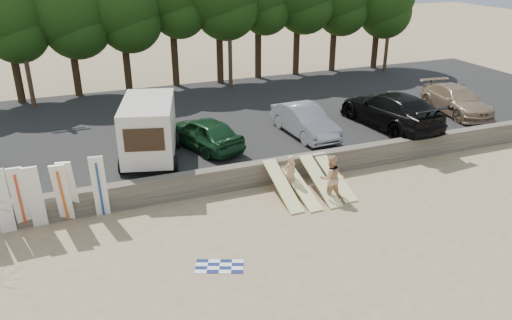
# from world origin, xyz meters

# --- Properties ---
(ground) EXTENTS (120.00, 120.00, 0.00)m
(ground) POSITION_xyz_m (0.00, 0.00, 0.00)
(ground) COLOR tan
(ground) RESTS_ON ground
(seawall) EXTENTS (44.00, 0.50, 1.00)m
(seawall) POSITION_xyz_m (0.00, 3.00, 0.50)
(seawall) COLOR #6B6356
(seawall) RESTS_ON ground
(parking_lot) EXTENTS (44.00, 14.50, 0.70)m
(parking_lot) POSITION_xyz_m (0.00, 10.50, 0.35)
(parking_lot) COLOR #282828
(parking_lot) RESTS_ON ground
(utility_poles) EXTENTS (25.80, 0.26, 9.00)m
(utility_poles) POSITION_xyz_m (2.00, 16.00, 5.43)
(utility_poles) COLOR #473321
(utility_poles) RESTS_ON parking_lot
(box_trailer) EXTENTS (3.13, 4.47, 2.60)m
(box_trailer) POSITION_xyz_m (-5.18, 5.60, 2.16)
(box_trailer) COLOR beige
(box_trailer) RESTS_ON parking_lot
(car_1) EXTENTS (3.08, 4.61, 1.46)m
(car_1) POSITION_xyz_m (-2.66, 6.10, 1.43)
(car_1) COLOR #153A1E
(car_1) RESTS_ON parking_lot
(car_2) EXTENTS (1.80, 4.51, 1.46)m
(car_2) POSITION_xyz_m (2.33, 5.93, 1.43)
(car_2) COLOR gray
(car_2) RESTS_ON parking_lot
(car_3) EXTENTS (3.04, 6.29, 1.77)m
(car_3) POSITION_xyz_m (6.95, 5.51, 1.58)
(car_3) COLOR black
(car_3) RESTS_ON parking_lot
(car_4) EXTENTS (2.62, 5.16, 1.43)m
(car_4) POSITION_xyz_m (11.69, 6.06, 1.42)
(car_4) COLOR #997E61
(car_4) RESTS_ON parking_lot
(surfboard_upright_1) EXTENTS (0.55, 0.57, 2.57)m
(surfboard_upright_1) POSITION_xyz_m (-10.74, 2.45, 1.28)
(surfboard_upright_1) COLOR white
(surfboard_upright_1) RESTS_ON ground
(surfboard_upright_2) EXTENTS (0.53, 0.70, 2.54)m
(surfboard_upright_2) POSITION_xyz_m (-10.21, 2.54, 1.27)
(surfboard_upright_2) COLOR white
(surfboard_upright_2) RESTS_ON ground
(surfboard_upright_3) EXTENTS (0.50, 0.70, 2.54)m
(surfboard_upright_3) POSITION_xyz_m (-9.72, 2.43, 1.27)
(surfboard_upright_3) COLOR white
(surfboard_upright_3) RESTS_ON ground
(surfboard_upright_4) EXTENTS (0.59, 0.89, 2.50)m
(surfboard_upright_4) POSITION_xyz_m (-8.85, 2.42, 1.25)
(surfboard_upright_4) COLOR white
(surfboard_upright_4) RESTS_ON ground
(surfboard_upright_5) EXTENTS (0.63, 0.92, 2.50)m
(surfboard_upright_5) POSITION_xyz_m (-8.61, 2.62, 1.25)
(surfboard_upright_5) COLOR white
(surfboard_upright_5) RESTS_ON ground
(surfboard_upright_6) EXTENTS (0.57, 0.67, 2.55)m
(surfboard_upright_6) POSITION_xyz_m (-7.59, 2.48, 1.28)
(surfboard_upright_6) COLOR white
(surfboard_upright_6) RESTS_ON ground
(surfboard_low_0) EXTENTS (0.56, 2.84, 1.09)m
(surfboard_low_0) POSITION_xyz_m (-0.84, 1.50, 0.55)
(surfboard_low_0) COLOR #EAE593
(surfboard_low_0) RESTS_ON ground
(surfboard_low_1) EXTENTS (0.56, 2.92, 0.81)m
(surfboard_low_1) POSITION_xyz_m (-0.11, 1.41, 0.41)
(surfboard_low_1) COLOR #EAE593
(surfboard_low_1) RESTS_ON ground
(surfboard_low_2) EXTENTS (0.56, 2.83, 1.13)m
(surfboard_low_2) POSITION_xyz_m (0.73, 1.33, 0.56)
(surfboard_low_2) COLOR #EAE593
(surfboard_low_2) RESTS_ON ground
(surfboard_low_3) EXTENTS (0.56, 2.86, 1.03)m
(surfboard_low_3) POSITION_xyz_m (1.50, 1.53, 0.51)
(surfboard_low_3) COLOR #EAE593
(surfboard_low_3) RESTS_ON ground
(beachgoer_a) EXTENTS (0.65, 0.49, 1.60)m
(beachgoer_a) POSITION_xyz_m (-0.36, 1.86, 0.80)
(beachgoer_a) COLOR tan
(beachgoer_a) RESTS_ON ground
(beachgoer_b) EXTENTS (0.93, 0.74, 1.87)m
(beachgoer_b) POSITION_xyz_m (0.82, 0.72, 0.93)
(beachgoer_b) COLOR tan
(beachgoer_b) RESTS_ON ground
(cooler) EXTENTS (0.41, 0.34, 0.32)m
(cooler) POSITION_xyz_m (-0.03, 1.93, 0.16)
(cooler) COLOR #278F4A
(cooler) RESTS_ON ground
(gear_bag) EXTENTS (0.34, 0.29, 0.22)m
(gear_bag) POSITION_xyz_m (2.05, 1.97, 0.11)
(gear_bag) COLOR orange
(gear_bag) RESTS_ON ground
(beach_towel) EXTENTS (1.96, 1.96, 0.00)m
(beach_towel) POSITION_xyz_m (-4.57, -2.00, 0.01)
(beach_towel) COLOR white
(beach_towel) RESTS_ON ground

